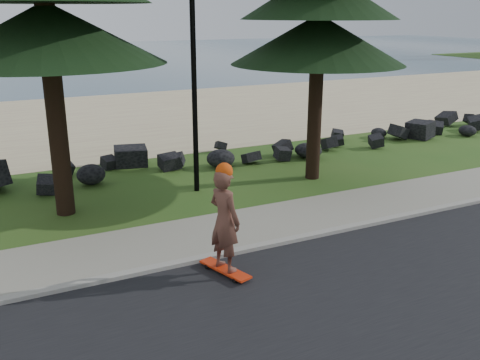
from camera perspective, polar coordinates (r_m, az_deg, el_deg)
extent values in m
plane|color=#2B541A|center=(11.97, 1.09, -5.52)|extent=(160.00, 160.00, 0.00)
cube|color=black|center=(8.69, 15.36, -15.73)|extent=(160.00, 7.00, 0.02)
cube|color=#A09C90|center=(11.23, 3.21, -6.89)|extent=(160.00, 0.20, 0.10)
cube|color=gray|center=(12.12, 0.66, -5.01)|extent=(160.00, 2.00, 0.08)
cube|color=tan|center=(25.25, -14.25, 6.28)|extent=(160.00, 15.00, 0.01)
cube|color=#38596C|center=(61.18, -21.86, 11.89)|extent=(160.00, 58.00, 0.01)
cylinder|color=black|center=(13.96, -5.04, 14.64)|extent=(0.14, 0.14, 8.00)
cube|color=red|center=(10.08, -1.60, -9.49)|extent=(0.62, 1.18, 0.04)
imported|color=brown|center=(9.67, -1.65, -4.31)|extent=(0.65, 0.81, 1.92)
sphere|color=#D3420B|center=(9.37, -1.70, 0.94)|extent=(0.31, 0.31, 0.31)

